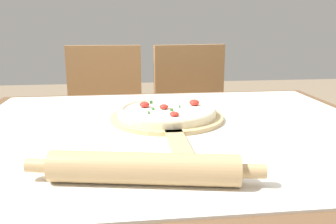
{
  "coord_description": "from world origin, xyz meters",
  "views": [
    {
      "loc": [
        -0.13,
        -0.93,
        1.01
      ],
      "look_at": [
        -0.01,
        0.06,
        0.76
      ],
      "focal_mm": 38.0,
      "sensor_mm": 36.0,
      "label": 1
    }
  ],
  "objects_px": {
    "chair_right": "(194,119)",
    "chair_left": "(105,121)",
    "pizza_peel": "(168,119)",
    "pizza": "(167,111)",
    "rolling_pin": "(144,168)"
  },
  "relations": [
    {
      "from": "chair_right",
      "to": "chair_left",
      "type": "bearing_deg",
      "value": 173.34
    },
    {
      "from": "pizza_peel",
      "to": "pizza",
      "type": "relative_size",
      "value": 1.82
    },
    {
      "from": "pizza",
      "to": "rolling_pin",
      "type": "height_order",
      "value": "rolling_pin"
    },
    {
      "from": "pizza_peel",
      "to": "rolling_pin",
      "type": "relative_size",
      "value": 1.23
    },
    {
      "from": "rolling_pin",
      "to": "chair_right",
      "type": "relative_size",
      "value": 0.48
    },
    {
      "from": "pizza",
      "to": "chair_right",
      "type": "relative_size",
      "value": 0.33
    },
    {
      "from": "rolling_pin",
      "to": "chair_right",
      "type": "distance_m",
      "value": 1.23
    },
    {
      "from": "pizza_peel",
      "to": "chair_left",
      "type": "relative_size",
      "value": 0.6
    },
    {
      "from": "rolling_pin",
      "to": "chair_left",
      "type": "relative_size",
      "value": 0.48
    },
    {
      "from": "pizza",
      "to": "pizza_peel",
      "type": "bearing_deg",
      "value": -90.42
    },
    {
      "from": "chair_right",
      "to": "pizza_peel",
      "type": "bearing_deg",
      "value": -113.1
    },
    {
      "from": "chair_left",
      "to": "rolling_pin",
      "type": "bearing_deg",
      "value": -81.33
    },
    {
      "from": "pizza_peel",
      "to": "rolling_pin",
      "type": "bearing_deg",
      "value": -102.7
    },
    {
      "from": "rolling_pin",
      "to": "chair_right",
      "type": "bearing_deg",
      "value": 74.79
    },
    {
      "from": "chair_left",
      "to": "chair_right",
      "type": "height_order",
      "value": "same"
    }
  ]
}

